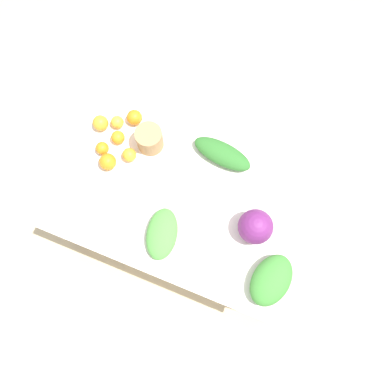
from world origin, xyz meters
name	(u,v)px	position (x,y,z in m)	size (l,w,h in m)	color
ground_plane	(192,223)	(0.00, 0.00, 0.00)	(8.00, 8.00, 0.00)	#C6B289
dining_table	(192,198)	(0.00, 0.00, 0.62)	(1.33, 0.86, 0.71)	silver
cabbage_purple	(255,227)	(0.33, -0.06, 0.79)	(0.16, 0.16, 0.16)	#6B2366
paper_bag	(150,139)	(-0.29, 0.16, 0.78)	(0.13, 0.13, 0.12)	#A87F51
greens_bunch_kale	(271,280)	(0.48, -0.25, 0.76)	(0.25, 0.16, 0.10)	#3D8433
greens_bunch_chard	(162,234)	(-0.05, -0.24, 0.75)	(0.24, 0.14, 0.07)	#4C933D
greens_bunch_dandelion	(222,154)	(0.07, 0.23, 0.75)	(0.30, 0.12, 0.08)	#2D6B28
orange_0	(129,155)	(-0.35, 0.06, 0.75)	(0.07, 0.07, 0.07)	orange
orange_1	(118,137)	(-0.44, 0.12, 0.75)	(0.07, 0.07, 0.07)	orange
orange_2	(102,148)	(-0.49, 0.04, 0.75)	(0.06, 0.06, 0.06)	orange
orange_3	(117,122)	(-0.48, 0.20, 0.75)	(0.06, 0.06, 0.06)	#F9A833
orange_4	(101,123)	(-0.56, 0.16, 0.75)	(0.08, 0.08, 0.08)	orange
orange_5	(134,118)	(-0.41, 0.25, 0.75)	(0.08, 0.08, 0.08)	orange
orange_6	(108,162)	(-0.43, -0.02, 0.76)	(0.08, 0.08, 0.08)	orange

